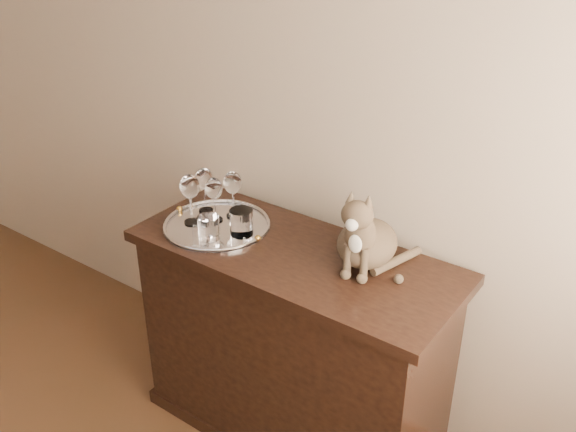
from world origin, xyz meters
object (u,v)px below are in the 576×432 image
tray (217,226)px  wine_glass_a (205,190)px  wine_glass_b (233,194)px  wine_glass_d (214,199)px  sideboard (293,347)px  wine_glass_c (191,199)px  tumbler_c (241,222)px  cat (369,223)px  tumbler_a (209,228)px

tray → wine_glass_a: bearing=150.5°
wine_glass_b → wine_glass_d: (-0.03, -0.07, -0.00)m
sideboard → wine_glass_a: 0.69m
sideboard → wine_glass_c: 0.68m
wine_glass_b → wine_glass_c: size_ratio=0.94×
wine_glass_d → wine_glass_a: bearing=156.3°
tray → wine_glass_d: (-0.03, 0.03, 0.09)m
tray → tumbler_c: (0.12, 0.00, 0.05)m
tray → wine_glass_d: bearing=138.3°
sideboard → cat: 0.63m
wine_glass_b → tumbler_a: 0.19m
sideboard → tumbler_a: 0.57m
sideboard → wine_glass_b: bearing=168.0°
wine_glass_a → wine_glass_b: (0.12, 0.03, 0.00)m
wine_glass_d → cat: cat is taller
wine_glass_c → cat: (0.67, 0.15, 0.05)m
wine_glass_a → tray: bearing=-29.5°
tumbler_c → wine_glass_d: bearing=170.8°
wine_glass_c → wine_glass_d: (0.06, 0.07, -0.01)m
sideboard → tray: 0.55m
tray → cat: 0.61m
wine_glass_b → wine_glass_c: (-0.09, -0.13, 0.01)m
sideboard → tumbler_a: size_ratio=13.61×
wine_glass_d → tumbler_c: 0.16m
sideboard → tray: size_ratio=3.00×
tray → tumbler_a: size_ratio=4.54×
cat → wine_glass_d: bearing=178.1°
sideboard → wine_glass_d: (-0.37, 0.00, 0.52)m
sideboard → wine_glass_a: bearing=174.9°
sideboard → tray: bearing=-175.9°
sideboard → wine_glass_b: size_ratio=6.47×
sideboard → cat: (0.24, 0.09, 0.58)m
tray → wine_glass_b: (0.00, 0.10, 0.10)m
sideboard → cat: cat is taller
wine_glass_d → tumbler_c: size_ratio=1.81×
wine_glass_c → tray: bearing=22.5°
tumbler_c → wine_glass_a: bearing=165.4°
wine_glass_d → sideboard: bearing=-0.7°
tumbler_a → tumbler_c: size_ratio=0.91×
tray → wine_glass_a: size_ratio=2.21×
cat → wine_glass_a: bearing=174.3°
wine_glass_b → wine_glass_c: 0.16m
wine_glass_d → tumbler_a: bearing=-57.9°
tray → wine_glass_d: 0.10m
wine_glass_b → cat: size_ratio=0.60×
tumbler_c → cat: bearing=13.0°
wine_glass_a → wine_glass_c: bearing=-77.1°
tray → wine_glass_c: bearing=-157.5°
tumbler_a → tumbler_c: 0.12m
wine_glass_a → wine_glass_d: size_ratio=1.03×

